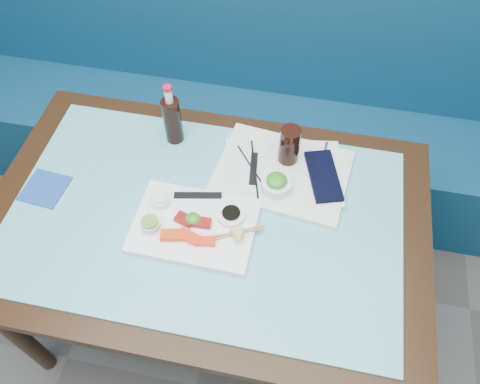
% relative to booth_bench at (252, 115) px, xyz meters
% --- Properties ---
extents(booth_bench, '(3.00, 0.56, 1.17)m').
position_rel_booth_bench_xyz_m(booth_bench, '(0.00, 0.00, 0.00)').
color(booth_bench, navy).
rests_on(booth_bench, ground).
extents(dining_table, '(1.40, 0.90, 0.75)m').
position_rel_booth_bench_xyz_m(dining_table, '(0.00, -0.84, 0.29)').
color(dining_table, black).
rests_on(dining_table, ground).
extents(glass_top, '(1.22, 0.76, 0.01)m').
position_rel_booth_bench_xyz_m(glass_top, '(0.00, -0.84, 0.38)').
color(glass_top, '#5FB9BE').
rests_on(glass_top, dining_table).
extents(sashimi_plate, '(0.37, 0.27, 0.02)m').
position_rel_booth_bench_xyz_m(sashimi_plate, '(-0.02, -0.89, 0.39)').
color(sashimi_plate, white).
rests_on(sashimi_plate, glass_top).
extents(salmon_left, '(0.08, 0.05, 0.02)m').
position_rel_booth_bench_xyz_m(salmon_left, '(-0.07, -0.94, 0.41)').
color(salmon_left, '#E33B09').
rests_on(salmon_left, sashimi_plate).
extents(salmon_mid, '(0.08, 0.05, 0.02)m').
position_rel_booth_bench_xyz_m(salmon_mid, '(-0.02, -0.94, 0.41)').
color(salmon_mid, '#FF2E0A').
rests_on(salmon_mid, sashimi_plate).
extents(salmon_right, '(0.06, 0.04, 0.01)m').
position_rel_booth_bench_xyz_m(salmon_right, '(0.03, -0.94, 0.41)').
color(salmon_right, '#FF2E0A').
rests_on(salmon_right, sashimi_plate).
extents(tuna_left, '(0.06, 0.05, 0.02)m').
position_rel_booth_bench_xyz_m(tuna_left, '(-0.05, -0.88, 0.41)').
color(tuna_left, maroon).
rests_on(tuna_left, sashimi_plate).
extents(tuna_right, '(0.06, 0.04, 0.02)m').
position_rel_booth_bench_xyz_m(tuna_right, '(0.01, -0.88, 0.41)').
color(tuna_right, maroon).
rests_on(tuna_right, sashimi_plate).
extents(seaweed_garnish, '(0.06, 0.06, 0.03)m').
position_rel_booth_bench_xyz_m(seaweed_garnish, '(-0.02, -0.88, 0.42)').
color(seaweed_garnish, '#2A871F').
rests_on(seaweed_garnish, sashimi_plate).
extents(ramekin_wasabi, '(0.07, 0.07, 0.02)m').
position_rel_booth_bench_xyz_m(ramekin_wasabi, '(-0.14, -0.92, 0.41)').
color(ramekin_wasabi, silver).
rests_on(ramekin_wasabi, sashimi_plate).
extents(wasabi_fill, '(0.06, 0.06, 0.01)m').
position_rel_booth_bench_xyz_m(wasabi_fill, '(-0.14, -0.92, 0.43)').
color(wasabi_fill, olive).
rests_on(wasabi_fill, ramekin_wasabi).
extents(ramekin_ginger, '(0.06, 0.06, 0.02)m').
position_rel_booth_bench_xyz_m(ramekin_ginger, '(-0.14, -0.83, 0.41)').
color(ramekin_ginger, white).
rests_on(ramekin_ginger, sashimi_plate).
extents(ginger_fill, '(0.05, 0.05, 0.01)m').
position_rel_booth_bench_xyz_m(ginger_fill, '(-0.14, -0.83, 0.43)').
color(ginger_fill, white).
rests_on(ginger_fill, ramekin_ginger).
extents(soy_dish, '(0.11, 0.11, 0.02)m').
position_rel_booth_bench_xyz_m(soy_dish, '(0.09, -0.84, 0.41)').
color(soy_dish, white).
rests_on(soy_dish, sashimi_plate).
extents(soy_fill, '(0.06, 0.06, 0.01)m').
position_rel_booth_bench_xyz_m(soy_fill, '(0.09, -0.84, 0.42)').
color(soy_fill, black).
rests_on(soy_fill, soy_dish).
extents(lemon_wedge, '(0.06, 0.05, 0.05)m').
position_rel_booth_bench_xyz_m(lemon_wedge, '(0.13, -0.92, 0.43)').
color(lemon_wedge, '#E9D96E').
rests_on(lemon_wedge, sashimi_plate).
extents(chopstick_sleeve, '(0.15, 0.05, 0.00)m').
position_rel_booth_bench_xyz_m(chopstick_sleeve, '(-0.03, -0.78, 0.40)').
color(chopstick_sleeve, black).
rests_on(chopstick_sleeve, sashimi_plate).
extents(wooden_chopstick_a, '(0.21, 0.09, 0.01)m').
position_rel_booth_bench_xyz_m(wooden_chopstick_a, '(0.09, -0.90, 0.41)').
color(wooden_chopstick_a, '#9D7F49').
rests_on(wooden_chopstick_a, sashimi_plate).
extents(wooden_chopstick_b, '(0.18, 0.11, 0.01)m').
position_rel_booth_bench_xyz_m(wooden_chopstick_b, '(0.10, -0.90, 0.41)').
color(wooden_chopstick_b, tan).
rests_on(wooden_chopstick_b, sashimi_plate).
extents(serving_tray, '(0.46, 0.37, 0.02)m').
position_rel_booth_bench_xyz_m(serving_tray, '(0.21, -0.63, 0.39)').
color(serving_tray, white).
rests_on(serving_tray, glass_top).
extents(paper_placemat, '(0.43, 0.33, 0.00)m').
position_rel_booth_bench_xyz_m(paper_placemat, '(0.21, -0.63, 0.40)').
color(paper_placemat, silver).
rests_on(paper_placemat, serving_tray).
extents(seaweed_bowl, '(0.13, 0.13, 0.04)m').
position_rel_booth_bench_xyz_m(seaweed_bowl, '(0.20, -0.71, 0.42)').
color(seaweed_bowl, white).
rests_on(seaweed_bowl, serving_tray).
extents(seaweed_salad, '(0.08, 0.08, 0.03)m').
position_rel_booth_bench_xyz_m(seaweed_salad, '(0.20, -0.71, 0.44)').
color(seaweed_salad, '#2D891F').
rests_on(seaweed_salad, seaweed_bowl).
extents(cola_glass, '(0.09, 0.09, 0.14)m').
position_rel_booth_bench_xyz_m(cola_glass, '(0.22, -0.58, 0.47)').
color(cola_glass, black).
rests_on(cola_glass, serving_tray).
extents(navy_pouch, '(0.15, 0.22, 0.02)m').
position_rel_booth_bench_xyz_m(navy_pouch, '(0.35, -0.63, 0.41)').
color(navy_pouch, black).
rests_on(navy_pouch, serving_tray).
extents(fork, '(0.02, 0.09, 0.01)m').
position_rel_booth_bench_xyz_m(fork, '(0.34, -0.53, 0.40)').
color(fork, silver).
rests_on(fork, serving_tray).
extents(black_chopstick_a, '(0.14, 0.17, 0.01)m').
position_rel_booth_bench_xyz_m(black_chopstick_a, '(0.11, -0.64, 0.40)').
color(black_chopstick_a, black).
rests_on(black_chopstick_a, serving_tray).
extents(black_chopstick_b, '(0.07, 0.24, 0.01)m').
position_rel_booth_bench_xyz_m(black_chopstick_b, '(0.12, -0.64, 0.40)').
color(black_chopstick_b, black).
rests_on(black_chopstick_b, serving_tray).
extents(tray_sleeve, '(0.04, 0.14, 0.00)m').
position_rel_booth_bench_xyz_m(tray_sleeve, '(0.12, -0.64, 0.40)').
color(tray_sleeve, black).
rests_on(tray_sleeve, serving_tray).
extents(cola_bottle_body, '(0.08, 0.08, 0.18)m').
position_rel_booth_bench_xyz_m(cola_bottle_body, '(-0.18, -0.55, 0.47)').
color(cola_bottle_body, black).
rests_on(cola_bottle_body, glass_top).
extents(cola_bottle_neck, '(0.03, 0.03, 0.05)m').
position_rel_booth_bench_xyz_m(cola_bottle_neck, '(-0.18, -0.55, 0.58)').
color(cola_bottle_neck, white).
rests_on(cola_bottle_neck, cola_bottle_body).
extents(cola_bottle_cap, '(0.03, 0.03, 0.01)m').
position_rel_booth_bench_xyz_m(cola_bottle_cap, '(-0.18, -0.55, 0.62)').
color(cola_bottle_cap, red).
rests_on(cola_bottle_cap, cola_bottle_neck).
extents(blue_napkin, '(0.14, 0.14, 0.01)m').
position_rel_booth_bench_xyz_m(blue_napkin, '(-0.53, -0.84, 0.39)').
color(blue_napkin, '#1A4391').
rests_on(blue_napkin, glass_top).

